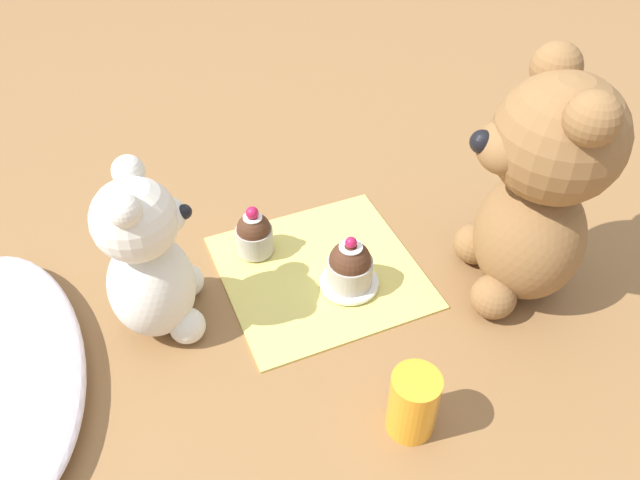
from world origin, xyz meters
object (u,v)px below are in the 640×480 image
Objects in this scene: teddy_bear_tan at (539,190)px; cupcake_near_cream_bear at (254,234)px; saucer_plate at (349,282)px; juice_glass at (409,405)px; cupcake_near_tan_bear at (350,265)px; teddy_bear_cream at (148,260)px.

teddy_bear_tan reaches higher than cupcake_near_cream_bear.
saucer_plate is (-0.10, -0.09, -0.03)m from cupcake_near_cream_bear.
juice_glass is at bearing -168.86° from cupcake_near_cream_bear.
cupcake_near_tan_bear is 0.92× the size of juice_glass.
cupcake_near_cream_bear is at bearing -52.19° from teddy_bear_cream.
juice_glass reaches higher than cupcake_near_cream_bear.
cupcake_near_cream_bear is 0.98× the size of saucer_plate.
cupcake_near_cream_bear is (0.17, 0.28, -0.11)m from teddy_bear_tan.
juice_glass is (-0.24, -0.19, -0.06)m from teddy_bear_cream.
teddy_bear_cream is 0.43m from teddy_bear_tan.
cupcake_near_tan_bear is at bearing -8.06° from juice_glass.
cupcake_near_tan_bear is at bearing -87.13° from teddy_bear_cream.
teddy_bear_cream is at bearing 39.38° from juice_glass.
teddy_bear_cream is 0.24m from saucer_plate.
cupcake_near_tan_bear is at bearing -91.17° from teddy_bear_tan.
teddy_bear_tan is at bearing -60.21° from juice_glass.
cupcake_near_tan_bear is (-0.04, -0.22, -0.06)m from teddy_bear_cream.
teddy_bear_tan is 4.06× the size of saucer_plate.
teddy_bear_tan is 4.14× the size of cupcake_near_cream_bear.
juice_glass is at bearing 171.94° from cupcake_near_tan_bear.
teddy_bear_cream reaches higher than cupcake_near_cream_bear.
saucer_plate is at bearing 0.00° from cupcake_near_tan_bear.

